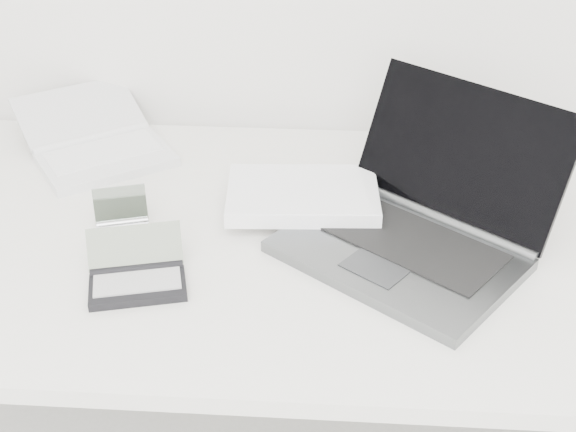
# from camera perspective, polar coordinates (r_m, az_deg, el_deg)

# --- Properties ---
(desk) EXTENTS (1.60, 0.80, 0.73)m
(desk) POSITION_cam_1_polar(r_m,az_deg,el_deg) (1.42, 1.32, -2.79)
(desk) COLOR white
(desk) RESTS_ON ground
(laptop_large) EXTENTS (0.59, 0.51, 0.24)m
(laptop_large) POSITION_cam_1_polar(r_m,az_deg,el_deg) (1.38, 6.53, 0.08)
(laptop_large) COLOR #5B5E60
(laptop_large) RESTS_ON desk
(netbook_open_white) EXTENTS (0.38, 0.40, 0.08)m
(netbook_open_white) POSITION_cam_1_polar(r_m,az_deg,el_deg) (1.68, -13.38, 4.92)
(netbook_open_white) COLOR white
(netbook_open_white) RESTS_ON desk
(pda_silver) EXTENTS (0.11, 0.12, 0.07)m
(pda_silver) POSITION_cam_1_polar(r_m,az_deg,el_deg) (1.41, -11.67, -0.80)
(pda_silver) COLOR silver
(pda_silver) RESTS_ON desk
(palmtop_charcoal) EXTENTS (0.17, 0.16, 0.07)m
(palmtop_charcoal) POSITION_cam_1_polar(r_m,az_deg,el_deg) (1.29, -10.69, -4.26)
(palmtop_charcoal) COLOR black
(palmtop_charcoal) RESTS_ON desk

